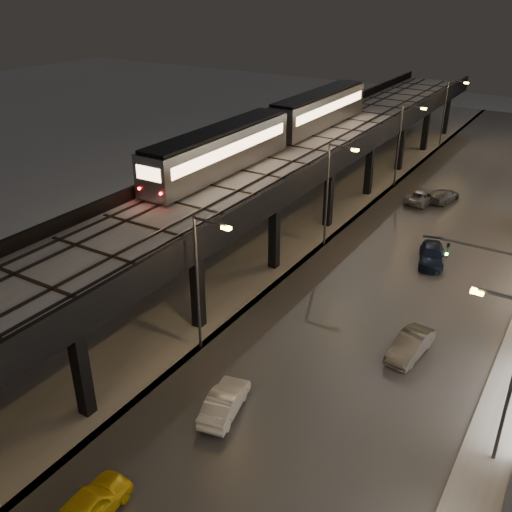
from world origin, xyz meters
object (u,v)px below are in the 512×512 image
Objects in this scene: car_taxi at (88,508)px; car_onc_silver at (410,346)px; subway_train at (276,126)px; car_mid_dark at (443,196)px; car_near_white at (225,403)px; car_mid_silver at (423,197)px; car_onc_white at (431,256)px.

car_taxi is 1.01× the size of car_onc_silver.
car_onc_silver is (19.29, -16.80, -7.65)m from subway_train.
subway_train is 8.24× the size of car_mid_dark.
car_mid_silver is at bearing -102.18° from car_near_white.
car_mid_dark is (1.73, 1.35, -0.05)m from car_mid_silver.
car_onc_white is (4.28, 23.43, -0.01)m from car_near_white.
car_mid_silver is (-0.43, 36.60, -0.02)m from car_near_white.
car_near_white reaches higher than car_onc_white.
subway_train is 8.26× the size of car_onc_silver.
car_mid_silver is 1.12× the size of car_onc_silver.
car_onc_white is at bearing 114.13° from car_mid_dark.
car_near_white is (12.50, -27.04, -7.66)m from subway_train.
car_mid_dark is (1.30, 37.95, -0.07)m from car_near_white.
car_near_white is at bearing 99.94° from car_mid_silver.
car_near_white is 37.97m from car_mid_dark.
car_mid_dark is at bearing -96.98° from car_taxi.
subway_train is 17.21m from car_mid_silver.
car_onc_silver is (7.23, -26.36, 0.04)m from car_mid_silver.
subway_train is at bearing -78.06° from car_near_white.
car_mid_dark is 0.92× the size of car_onc_white.
car_near_white reaches higher than car_mid_dark.
car_onc_silver is at bearing 114.61° from car_mid_silver.
car_mid_silver is at bearing 38.40° from subway_train.
car_near_white is 0.87× the size of car_mid_silver.
car_onc_silver is (5.50, -27.71, 0.08)m from car_mid_dark.
subway_train is at bearing -76.33° from car_taxi.
car_mid_dark is 28.25m from car_onc_silver.
car_mid_dark is 1.00× the size of car_onc_silver.
car_onc_white is (5.42, 32.08, -0.06)m from car_taxi.
car_onc_silver reaches higher than car_mid_dark.
car_near_white is 0.98× the size of car_onc_silver.
car_mid_dark is at bearing 86.34° from car_onc_white.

